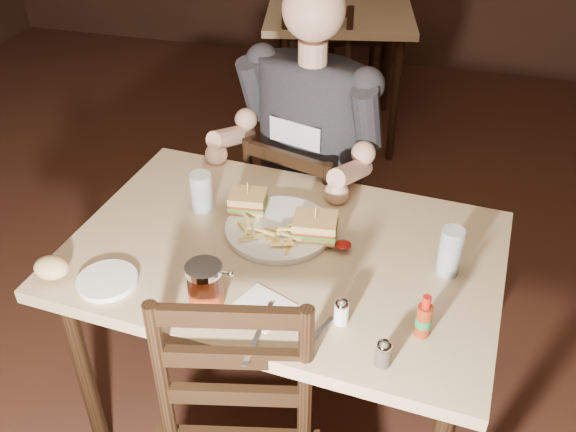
% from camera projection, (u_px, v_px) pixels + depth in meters
% --- Properties ---
extents(room_shell, '(7.00, 7.00, 7.00)m').
position_uv_depth(room_shell, '(175.00, 44.00, 1.37)').
color(room_shell, black).
rests_on(room_shell, ground).
extents(main_table, '(1.26, 0.89, 0.77)m').
position_uv_depth(main_table, '(284.00, 271.00, 1.86)').
color(main_table, tan).
rests_on(main_table, ground).
extents(bg_table, '(0.94, 0.94, 0.77)m').
position_uv_depth(bg_table, '(339.00, 24.00, 3.61)').
color(bg_table, tan).
rests_on(bg_table, ground).
extents(chair_far, '(0.49, 0.52, 0.84)m').
position_uv_depth(chair_far, '(310.00, 227.00, 2.48)').
color(chair_far, black).
rests_on(chair_far, ground).
extents(bg_chair_far, '(0.54, 0.57, 0.90)m').
position_uv_depth(bg_chair_far, '(354.00, 31.00, 4.18)').
color(bg_chair_far, black).
rests_on(bg_chair_far, ground).
extents(bg_chair_near, '(0.50, 0.53, 0.89)m').
position_uv_depth(bg_chair_near, '(316.00, 103.00, 3.32)').
color(bg_chair_near, black).
rests_on(bg_chair_near, ground).
extents(diner, '(0.64, 0.56, 0.93)m').
position_uv_depth(diner, '(306.00, 120.00, 2.17)').
color(diner, '#28272C').
rests_on(diner, chair_far).
extents(dinner_plate, '(0.33, 0.33, 0.02)m').
position_uv_depth(dinner_plate, '(279.00, 230.00, 1.87)').
color(dinner_plate, white).
rests_on(dinner_plate, main_table).
extents(sandwich_left, '(0.12, 0.10, 0.10)m').
position_uv_depth(sandwich_left, '(248.00, 197.00, 1.91)').
color(sandwich_left, tan).
rests_on(sandwich_left, dinner_plate).
extents(sandwich_right, '(0.13, 0.11, 0.10)m').
position_uv_depth(sandwich_right, '(315.00, 220.00, 1.80)').
color(sandwich_right, tan).
rests_on(sandwich_right, dinner_plate).
extents(fries_pile, '(0.25, 0.19, 0.04)m').
position_uv_depth(fries_pile, '(267.00, 234.00, 1.81)').
color(fries_pile, '#D7BB5E').
rests_on(fries_pile, dinner_plate).
extents(ketchup_dollop, '(0.05, 0.05, 0.01)m').
position_uv_depth(ketchup_dollop, '(343.00, 245.00, 1.79)').
color(ketchup_dollop, maroon).
rests_on(ketchup_dollop, dinner_plate).
extents(glass_left, '(0.07, 0.07, 0.12)m').
position_uv_depth(glass_left, '(202.00, 192.00, 1.93)').
color(glass_left, silver).
rests_on(glass_left, main_table).
extents(glass_right, '(0.07, 0.07, 0.14)m').
position_uv_depth(glass_right, '(450.00, 252.00, 1.69)').
color(glass_right, silver).
rests_on(glass_right, main_table).
extents(hot_sauce, '(0.04, 0.04, 0.12)m').
position_uv_depth(hot_sauce, '(424.00, 316.00, 1.51)').
color(hot_sauce, maroon).
rests_on(hot_sauce, main_table).
extents(salt_shaker, '(0.04, 0.04, 0.07)m').
position_uv_depth(salt_shaker, '(341.00, 312.00, 1.56)').
color(salt_shaker, white).
rests_on(salt_shaker, main_table).
extents(pepper_shaker, '(0.04, 0.04, 0.07)m').
position_uv_depth(pepper_shaker, '(383.00, 354.00, 1.44)').
color(pepper_shaker, '#38332D').
rests_on(pepper_shaker, main_table).
extents(syrup_dispenser, '(0.10, 0.10, 0.12)m').
position_uv_depth(syrup_dispenser, '(205.00, 285.00, 1.60)').
color(syrup_dispenser, maroon).
rests_on(syrup_dispenser, main_table).
extents(napkin, '(0.17, 0.17, 0.00)m').
position_uv_depth(napkin, '(261.00, 307.00, 1.61)').
color(napkin, white).
rests_on(napkin, main_table).
extents(knife, '(0.01, 0.21, 0.01)m').
position_uv_depth(knife, '(259.00, 333.00, 1.54)').
color(knife, silver).
rests_on(knife, napkin).
extents(fork, '(0.07, 0.15, 0.01)m').
position_uv_depth(fork, '(314.00, 337.00, 1.53)').
color(fork, silver).
rests_on(fork, napkin).
extents(side_plate, '(0.17, 0.17, 0.01)m').
position_uv_depth(side_plate, '(108.00, 282.00, 1.69)').
color(side_plate, white).
rests_on(side_plate, main_table).
extents(bread_roll, '(0.10, 0.09, 0.06)m').
position_uv_depth(bread_roll, '(51.00, 268.00, 1.68)').
color(bread_roll, '#DEB674').
rests_on(bread_roll, side_plate).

